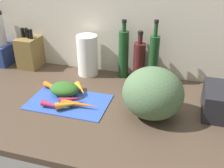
{
  "coord_description": "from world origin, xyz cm",
  "views": [
    {
      "loc": [
        44.6,
        -98.9,
        66.7
      ],
      "look_at": [
        15.09,
        2.41,
        10.4
      ],
      "focal_mm": 41.98,
      "sensor_mm": 36.0,
      "label": 1
    }
  ],
  "objects_px": {
    "bottle_0": "(124,54)",
    "carrot_0": "(71,99)",
    "carrot_6": "(79,104)",
    "bottle_2": "(154,59)",
    "carrot_2": "(52,105)",
    "paper_towel_roll": "(87,55)",
    "carrot_3": "(68,105)",
    "bottle_1": "(139,61)",
    "knife_block": "(30,52)",
    "cutting_board": "(69,102)",
    "carrot_4": "(81,89)",
    "carrot_5": "(54,88)",
    "winter_squash": "(153,93)",
    "carrot_1": "(58,91)"
  },
  "relations": [
    {
      "from": "carrot_0",
      "to": "winter_squash",
      "type": "distance_m",
      "value": 0.39
    },
    {
      "from": "carrot_0",
      "to": "carrot_1",
      "type": "relative_size",
      "value": 0.73
    },
    {
      "from": "carrot_5",
      "to": "bottle_0",
      "type": "xyz_separation_m",
      "value": [
        0.29,
        0.27,
        0.11
      ]
    },
    {
      "from": "winter_squash",
      "to": "bottle_0",
      "type": "relative_size",
      "value": 0.8
    },
    {
      "from": "cutting_board",
      "to": "carrot_6",
      "type": "relative_size",
      "value": 2.14
    },
    {
      "from": "carrot_2",
      "to": "carrot_6",
      "type": "xyz_separation_m",
      "value": [
        0.12,
        0.04,
        0.0
      ]
    },
    {
      "from": "carrot_6",
      "to": "winter_squash",
      "type": "relative_size",
      "value": 0.69
    },
    {
      "from": "cutting_board",
      "to": "bottle_2",
      "type": "distance_m",
      "value": 0.49
    },
    {
      "from": "carrot_1",
      "to": "carrot_2",
      "type": "distance_m",
      "value": 0.14
    },
    {
      "from": "carrot_3",
      "to": "winter_squash",
      "type": "xyz_separation_m",
      "value": [
        0.37,
        0.06,
        0.09
      ]
    },
    {
      "from": "paper_towel_roll",
      "to": "bottle_1",
      "type": "relative_size",
      "value": 0.84
    },
    {
      "from": "carrot_2",
      "to": "bottle_0",
      "type": "relative_size",
      "value": 0.32
    },
    {
      "from": "carrot_3",
      "to": "carrot_6",
      "type": "distance_m",
      "value": 0.05
    },
    {
      "from": "carrot_2",
      "to": "carrot_4",
      "type": "relative_size",
      "value": 1.0
    },
    {
      "from": "carrot_3",
      "to": "bottle_2",
      "type": "height_order",
      "value": "bottle_2"
    },
    {
      "from": "knife_block",
      "to": "bottle_1",
      "type": "bearing_deg",
      "value": 0.78
    },
    {
      "from": "carrot_1",
      "to": "paper_towel_roll",
      "type": "relative_size",
      "value": 0.66
    },
    {
      "from": "cutting_board",
      "to": "carrot_0",
      "type": "distance_m",
      "value": 0.03
    },
    {
      "from": "carrot_1",
      "to": "carrot_3",
      "type": "xyz_separation_m",
      "value": [
        0.1,
        -0.11,
        0.01
      ]
    },
    {
      "from": "cutting_board",
      "to": "carrot_1",
      "type": "distance_m",
      "value": 0.1
    },
    {
      "from": "winter_squash",
      "to": "carrot_5",
      "type": "bearing_deg",
      "value": 171.54
    },
    {
      "from": "bottle_1",
      "to": "paper_towel_roll",
      "type": "bearing_deg",
      "value": -177.19
    },
    {
      "from": "carrot_6",
      "to": "bottle_0",
      "type": "height_order",
      "value": "bottle_0"
    },
    {
      "from": "bottle_0",
      "to": "paper_towel_roll",
      "type": "bearing_deg",
      "value": -172.22
    },
    {
      "from": "carrot_4",
      "to": "cutting_board",
      "type": "bearing_deg",
      "value": -103.63
    },
    {
      "from": "carrot_3",
      "to": "winter_squash",
      "type": "distance_m",
      "value": 0.39
    },
    {
      "from": "bottle_0",
      "to": "carrot_0",
      "type": "bearing_deg",
      "value": -114.33
    },
    {
      "from": "carrot_3",
      "to": "carrot_6",
      "type": "xyz_separation_m",
      "value": [
        0.05,
        0.02,
        -0.0
      ]
    },
    {
      "from": "carrot_3",
      "to": "bottle_1",
      "type": "bearing_deg",
      "value": 57.58
    },
    {
      "from": "cutting_board",
      "to": "bottle_0",
      "type": "height_order",
      "value": "bottle_0"
    },
    {
      "from": "carrot_0",
      "to": "carrot_1",
      "type": "distance_m",
      "value": 0.12
    },
    {
      "from": "carrot_6",
      "to": "bottle_2",
      "type": "bearing_deg",
      "value": 51.38
    },
    {
      "from": "carrot_3",
      "to": "bottle_1",
      "type": "distance_m",
      "value": 0.47
    },
    {
      "from": "carrot_5",
      "to": "bottle_2",
      "type": "relative_size",
      "value": 0.41
    },
    {
      "from": "knife_block",
      "to": "cutting_board",
      "type": "bearing_deg",
      "value": -39.32
    },
    {
      "from": "cutting_board",
      "to": "bottle_1",
      "type": "height_order",
      "value": "bottle_1"
    },
    {
      "from": "carrot_2",
      "to": "bottle_0",
      "type": "distance_m",
      "value": 0.5
    },
    {
      "from": "paper_towel_roll",
      "to": "bottle_2",
      "type": "bearing_deg",
      "value": -0.55
    },
    {
      "from": "carrot_0",
      "to": "paper_towel_roll",
      "type": "distance_m",
      "value": 0.35
    },
    {
      "from": "winter_squash",
      "to": "bottle_0",
      "type": "xyz_separation_m",
      "value": [
        -0.21,
        0.35,
        0.02
      ]
    },
    {
      "from": "carrot_6",
      "to": "bottle_1",
      "type": "distance_m",
      "value": 0.43
    },
    {
      "from": "carrot_4",
      "to": "bottle_1",
      "type": "xyz_separation_m",
      "value": [
        0.25,
        0.24,
        0.09
      ]
    },
    {
      "from": "winter_squash",
      "to": "cutting_board",
      "type": "bearing_deg",
      "value": 179.96
    },
    {
      "from": "knife_block",
      "to": "bottle_2",
      "type": "distance_m",
      "value": 0.75
    },
    {
      "from": "carrot_2",
      "to": "winter_squash",
      "type": "xyz_separation_m",
      "value": [
        0.44,
        0.08,
        0.09
      ]
    },
    {
      "from": "carrot_6",
      "to": "carrot_1",
      "type": "bearing_deg",
      "value": 149.29
    },
    {
      "from": "carrot_0",
      "to": "carrot_4",
      "type": "xyz_separation_m",
      "value": [
        0.0,
        0.11,
        0.0
      ]
    },
    {
      "from": "paper_towel_roll",
      "to": "bottle_2",
      "type": "relative_size",
      "value": 0.67
    },
    {
      "from": "bottle_0",
      "to": "bottle_1",
      "type": "xyz_separation_m",
      "value": [
        0.09,
        -0.01,
        -0.03
      ]
    },
    {
      "from": "carrot_0",
      "to": "carrot_5",
      "type": "relative_size",
      "value": 0.79
    }
  ]
}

